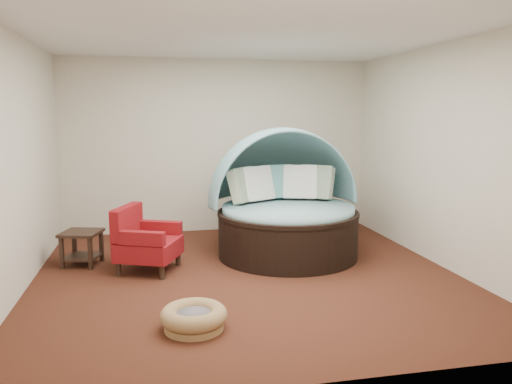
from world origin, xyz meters
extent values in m
plane|color=#4C2315|center=(0.00, 0.00, 0.00)|extent=(5.00, 5.00, 0.00)
plane|color=beige|center=(0.00, 2.50, 1.40)|extent=(5.00, 0.00, 5.00)
plane|color=beige|center=(0.00, -2.50, 1.40)|extent=(5.00, 0.00, 5.00)
plane|color=beige|center=(-2.50, 0.00, 1.40)|extent=(0.00, 5.00, 5.00)
plane|color=beige|center=(2.50, 0.00, 1.40)|extent=(0.00, 5.00, 5.00)
plane|color=white|center=(0.00, 0.00, 2.80)|extent=(5.00, 5.00, 0.00)
cylinder|color=black|center=(0.70, 0.73, 0.29)|extent=(2.01, 2.01, 0.58)
cylinder|color=black|center=(0.70, 0.73, 0.60)|extent=(2.04, 2.04, 0.05)
cylinder|color=#89BABD|center=(0.70, 0.73, 0.64)|extent=(1.90, 1.90, 0.13)
cube|color=#345E46|center=(0.13, 1.03, 0.95)|extent=(0.52, 0.54, 0.50)
cube|color=white|center=(0.35, 1.11, 0.95)|extent=(0.55, 0.46, 0.50)
cube|color=#61A8A7|center=(0.66, 1.25, 0.95)|extent=(0.50, 0.31, 0.50)
cube|color=white|center=(0.99, 1.15, 0.95)|extent=(0.54, 0.41, 0.50)
cube|color=#345E46|center=(1.22, 1.10, 0.95)|extent=(0.54, 0.52, 0.50)
cylinder|color=#9C7B47|center=(-0.76, -1.38, 0.03)|extent=(0.68, 0.68, 0.06)
torus|color=#9C7B47|center=(-0.76, -1.38, 0.13)|extent=(0.77, 0.77, 0.15)
cylinder|color=slate|center=(-0.76, -1.38, 0.11)|extent=(0.46, 0.46, 0.09)
cylinder|color=black|center=(-1.52, 0.29, 0.08)|extent=(0.08, 0.08, 0.17)
cylinder|color=black|center=(-1.30, 0.80, 0.08)|extent=(0.08, 0.08, 0.17)
cylinder|color=black|center=(-1.01, 0.08, 0.08)|extent=(0.08, 0.08, 0.17)
cylinder|color=black|center=(-0.80, 0.59, 0.08)|extent=(0.08, 0.08, 0.17)
cube|color=maroon|center=(-1.16, 0.44, 0.29)|extent=(0.90, 0.90, 0.24)
cube|color=maroon|center=(-1.41, 0.55, 0.61)|extent=(0.39, 0.69, 0.40)
cube|color=maroon|center=(-1.23, 0.15, 0.49)|extent=(0.55, 0.32, 0.17)
cube|color=maroon|center=(-1.00, 0.69, 0.49)|extent=(0.55, 0.32, 0.17)
cube|color=black|center=(-2.00, 0.86, 0.42)|extent=(0.57, 0.57, 0.04)
cube|color=black|center=(-2.00, 0.86, 0.11)|extent=(0.50, 0.50, 0.03)
cube|color=black|center=(-2.23, 0.74, 0.20)|extent=(0.06, 0.06, 0.41)
cube|color=black|center=(-2.13, 1.09, 0.20)|extent=(0.06, 0.06, 0.41)
cube|color=black|center=(-1.87, 0.64, 0.20)|extent=(0.06, 0.06, 0.41)
cube|color=black|center=(-1.77, 0.99, 0.20)|extent=(0.06, 0.06, 0.41)
camera|label=1|loc=(-1.08, -5.67, 1.92)|focal=35.00mm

